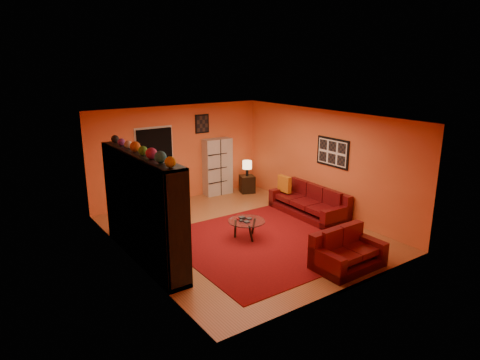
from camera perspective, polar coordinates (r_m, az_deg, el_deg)
floor at (r=9.68m, az=0.17°, el=-7.05°), size 6.00×6.00×0.00m
ceiling at (r=9.01m, az=0.18°, el=8.40°), size 6.00×6.00×0.00m
wall_back at (r=11.78m, az=-8.21°, el=3.54°), size 6.00×0.00×6.00m
wall_front at (r=7.13m, az=14.15°, el=-4.83°), size 6.00×0.00×6.00m
wall_left at (r=8.15m, az=-14.41°, el=-2.25°), size 0.00×6.00×6.00m
wall_right at (r=10.84m, az=11.09°, el=2.36°), size 0.00×6.00×6.00m
rug at (r=9.22m, az=3.20°, el=-8.25°), size 3.60×3.60×0.01m
doorway at (r=11.52m, az=-11.18°, el=1.70°), size 0.95×0.10×2.04m
wall_art_right at (r=10.56m, az=12.25°, el=3.62°), size 0.03×1.00×0.70m
wall_art_back at (r=11.98m, az=-5.08°, el=7.48°), size 0.42×0.03×0.52m
entertainment_unit at (r=8.31m, az=-12.84°, el=-3.63°), size 0.45×3.00×2.10m
tv at (r=8.35m, az=-12.53°, el=-3.96°), size 0.93×0.12×0.53m
sofa at (r=10.88m, az=9.41°, el=-3.07°), size 0.94×2.16×0.85m
loveseat at (r=8.34m, az=13.86°, el=-9.26°), size 1.33×0.81×0.85m
throw_pillow at (r=11.22m, az=5.95°, el=-0.51°), size 0.12×0.42×0.42m
coffee_table at (r=9.27m, az=0.89°, el=-5.70°), size 0.80×0.80×0.40m
storage_cabinet at (r=12.25m, az=-3.01°, el=1.79°), size 0.83×0.40×1.62m
bowl_chair at (r=9.49m, az=-11.60°, el=-5.95°), size 0.68×0.68×0.55m
side_table at (r=12.52m, az=0.95°, el=-0.54°), size 0.51×0.51×0.50m
table_lamp at (r=12.37m, az=0.96°, el=1.97°), size 0.27×0.27×0.45m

